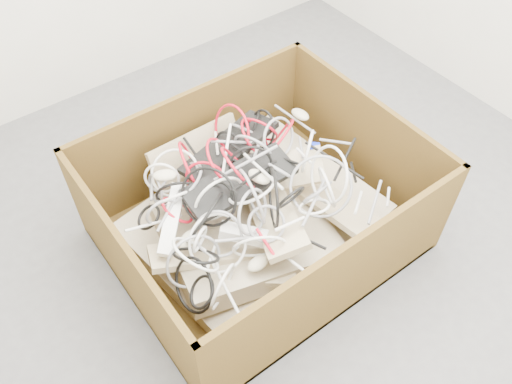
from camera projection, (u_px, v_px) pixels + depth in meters
ground at (285, 229)px, 2.46m from camera, size 3.00×3.00×0.00m
cardboard_box at (255, 221)px, 2.33m from camera, size 1.24×1.03×0.54m
keyboard_pile at (252, 196)px, 2.24m from camera, size 0.97×0.91×0.35m
mice_scatter at (237, 190)px, 2.14m from camera, size 0.89×0.60×0.21m
power_strip_left at (172, 219)px, 2.05m from camera, size 0.24×0.25×0.12m
power_strip_right at (259, 237)px, 2.04m from camera, size 0.26×0.26×0.10m
vga_plug at (315, 147)px, 2.29m from camera, size 0.06×0.06×0.03m
cable_tangle at (237, 190)px, 2.10m from camera, size 1.06×0.88×0.42m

